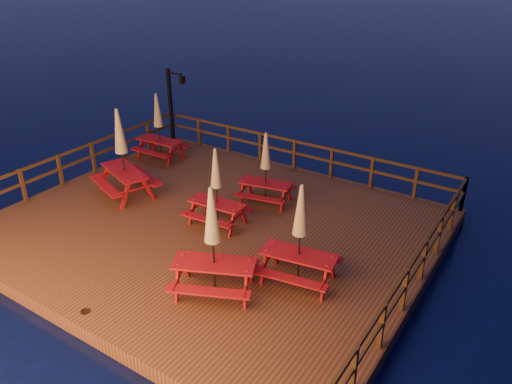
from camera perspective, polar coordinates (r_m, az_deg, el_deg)
ground at (r=14.81m, az=-4.95°, el=-5.03°), size 500.00×500.00×0.00m
deck at (r=14.71m, az=-4.98°, el=-4.36°), size 12.00×10.00×0.40m
deck_piles at (r=14.97m, az=-4.90°, el=-6.01°), size 11.44×9.44×1.40m
railing at (r=15.52m, az=-1.10°, el=1.50°), size 11.80×9.75×1.10m
lamp_post at (r=20.38m, az=-9.45°, el=10.39°), size 0.85×0.18×3.00m
picnic_table_0 at (r=16.20m, az=-15.09°, el=4.47°), size 2.47×2.26×2.88m
picnic_table_1 at (r=11.58m, az=5.04°, el=-4.72°), size 2.00×1.74×2.57m
picnic_table_2 at (r=18.94m, az=-11.07°, el=7.45°), size 1.80×1.50×2.51m
picnic_table_3 at (r=15.25m, az=1.11°, el=2.83°), size 1.85×1.62×2.32m
picnic_table_4 at (r=11.18m, az=-4.95°, el=-5.50°), size 2.38×2.21×2.72m
picnic_table_5 at (r=14.05m, az=-4.55°, el=0.67°), size 1.72×1.45×2.35m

